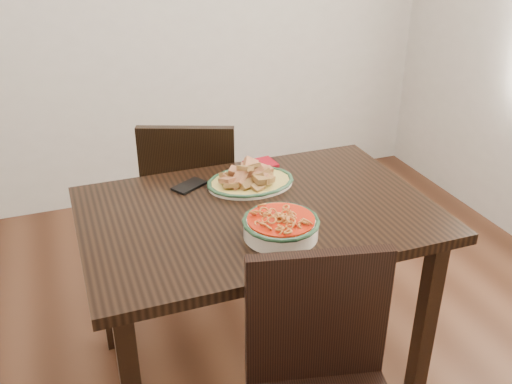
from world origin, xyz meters
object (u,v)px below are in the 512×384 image
object	(u,v)px
noodle_bowl	(281,224)
smartphone	(189,186)
dining_table	(258,231)
fish_plate	(251,175)
chair_far	(192,197)

from	to	relation	value
noodle_bowl	smartphone	world-z (taller)	noodle_bowl
dining_table	fish_plate	world-z (taller)	fish_plate
dining_table	noodle_bowl	bearing A→B (deg)	-88.27
chair_far	smartphone	bearing A→B (deg)	96.97
dining_table	noodle_bowl	world-z (taller)	noodle_bowl
chair_far	smartphone	size ratio (longest dim) A/B	6.64
fish_plate	dining_table	bearing A→B (deg)	-102.27
noodle_bowl	smartphone	size ratio (longest dim) A/B	1.93
dining_table	smartphone	size ratio (longest dim) A/B	9.44
fish_plate	noodle_bowl	xyz separation A→B (m)	(-0.04, -0.40, -0.00)
chair_far	fish_plate	distance (m)	0.55
smartphone	dining_table	bearing A→B (deg)	-85.38
fish_plate	smartphone	world-z (taller)	fish_plate
noodle_bowl	chair_far	bearing A→B (deg)	96.36
fish_plate	noodle_bowl	size ratio (longest dim) A/B	1.32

